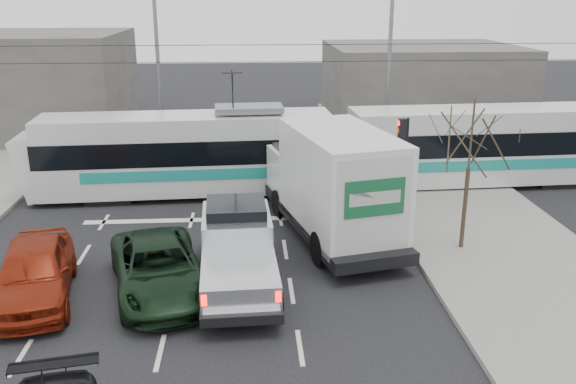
{
  "coord_description": "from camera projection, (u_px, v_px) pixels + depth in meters",
  "views": [
    {
      "loc": [
        0.55,
        -15.95,
        8.31
      ],
      "look_at": [
        1.85,
        3.74,
        1.8
      ],
      "focal_mm": 38.0,
      "sensor_mm": 36.0,
      "label": 1
    }
  ],
  "objects": [
    {
      "name": "silver_pickup",
      "position": [
        238.0,
        247.0,
        18.06
      ],
      "size": [
        2.41,
        6.2,
        2.22
      ],
      "rotation": [
        0.0,
        0.0,
        0.04
      ],
      "color": "black",
      "rests_on": "ground"
    },
    {
      "name": "red_car",
      "position": [
        34.0,
        272.0,
        17.06
      ],
      "size": [
        2.93,
        5.27,
        1.69
      ],
      "primitive_type": "imported",
      "rotation": [
        0.0,
        0.0,
        0.2
      ],
      "color": "maroon",
      "rests_on": "ground"
    },
    {
      "name": "green_car",
      "position": [
        159.0,
        268.0,
        17.5
      ],
      "size": [
        3.73,
        5.78,
        1.48
      ],
      "primitive_type": "imported",
      "rotation": [
        0.0,
        0.0,
        0.26
      ],
      "color": "black",
      "rests_on": "ground"
    },
    {
      "name": "tram",
      "position": [
        339.0,
        149.0,
        26.36
      ],
      "size": [
        25.33,
        3.81,
        5.15
      ],
      "rotation": [
        0.0,
        0.0,
        0.05
      ],
      "color": "silver",
      "rests_on": "ground"
    },
    {
      "name": "building_right",
      "position": [
        420.0,
        84.0,
        40.39
      ],
      "size": [
        12.0,
        10.0,
        5.0
      ],
      "primitive_type": "cube",
      "color": "#68635E",
      "rests_on": "ground"
    },
    {
      "name": "ground",
      "position": [
        233.0,
        292.0,
        17.68
      ],
      "size": [
        120.0,
        120.0,
        0.0
      ],
      "primitive_type": "plane",
      "color": "black",
      "rests_on": "ground"
    },
    {
      "name": "street_lamp_near",
      "position": [
        386.0,
        60.0,
        29.8
      ],
      "size": [
        2.38,
        0.25,
        9.0
      ],
      "color": "slate",
      "rests_on": "ground"
    },
    {
      "name": "navy_pickup",
      "position": [
        324.0,
        193.0,
        23.42
      ],
      "size": [
        2.05,
        4.66,
        1.92
      ],
      "rotation": [
        0.0,
        0.0,
        -0.07
      ],
      "color": "black",
      "rests_on": "ground"
    },
    {
      "name": "box_truck",
      "position": [
        333.0,
        184.0,
        21.08
      ],
      "size": [
        4.44,
        8.34,
        3.97
      ],
      "rotation": [
        0.0,
        0.0,
        0.23
      ],
      "color": "black",
      "rests_on": "ground"
    },
    {
      "name": "traffic_signal",
      "position": [
        403.0,
        144.0,
        23.38
      ],
      "size": [
        0.44,
        0.44,
        3.6
      ],
      "color": "black",
      "rests_on": "ground"
    },
    {
      "name": "catenary",
      "position": [
        235.0,
        101.0,
        25.94
      ],
      "size": [
        60.0,
        0.2,
        7.0
      ],
      "color": "black",
      "rests_on": "ground"
    },
    {
      "name": "building_left",
      "position": [
        6.0,
        84.0,
        36.71
      ],
      "size": [
        14.0,
        10.0,
        6.0
      ],
      "primitive_type": "cube",
      "color": "#68635E",
      "rests_on": "ground"
    },
    {
      "name": "rails",
      "position": [
        238.0,
        187.0,
        27.15
      ],
      "size": [
        60.0,
        1.6,
        0.03
      ],
      "primitive_type": "cube",
      "color": "#33302D",
      "rests_on": "ground"
    },
    {
      "name": "sidewalk_right",
      "position": [
        534.0,
        281.0,
        18.22
      ],
      "size": [
        6.0,
        60.0,
        0.15
      ],
      "primitive_type": "cube",
      "color": "gray",
      "rests_on": "ground"
    },
    {
      "name": "bare_tree",
      "position": [
        471.0,
        141.0,
        19.33
      ],
      "size": [
        2.4,
        2.4,
        5.0
      ],
      "color": "#47382B",
      "rests_on": "ground"
    },
    {
      "name": "street_lamp_far",
      "position": [
        154.0,
        57.0,
        30.98
      ],
      "size": [
        2.38,
        0.25,
        9.0
      ],
      "color": "slate",
      "rests_on": "ground"
    }
  ]
}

